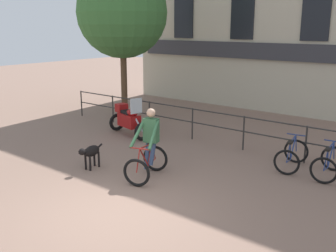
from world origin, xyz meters
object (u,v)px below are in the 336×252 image
(parked_motorcycle, at_px, (129,119))
(parked_bicycle_near_lamp, at_px, (292,156))
(parked_bicycle_mid_left, at_px, (329,163))
(cyclist_with_bike, at_px, (148,147))
(dog, at_px, (90,152))

(parked_motorcycle, height_order, parked_bicycle_near_lamp, parked_motorcycle)
(parked_bicycle_mid_left, bearing_deg, cyclist_with_bike, 33.97)
(cyclist_with_bike, height_order, parked_bicycle_near_lamp, cyclist_with_bike)
(parked_bicycle_near_lamp, relative_size, parked_bicycle_mid_left, 1.04)
(parked_motorcycle, height_order, parked_bicycle_mid_left, parked_motorcycle)
(parked_motorcycle, bearing_deg, cyclist_with_bike, -115.16)
(dog, xyz_separation_m, parked_bicycle_mid_left, (5.05, 3.28, -0.10))
(cyclist_with_bike, xyz_separation_m, parked_bicycle_mid_left, (3.51, 2.74, -0.41))
(parked_bicycle_near_lamp, distance_m, parked_bicycle_mid_left, 0.95)
(parked_bicycle_near_lamp, height_order, parked_bicycle_mid_left, same)
(cyclist_with_bike, xyz_separation_m, dog, (-1.54, -0.54, -0.31))
(cyclist_with_bike, height_order, dog, cyclist_with_bike)
(parked_motorcycle, bearing_deg, dog, -139.69)
(dog, distance_m, parked_bicycle_mid_left, 6.02)
(cyclist_with_bike, height_order, parked_motorcycle, cyclist_with_bike)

